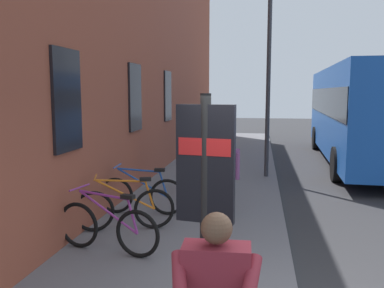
{
  "coord_description": "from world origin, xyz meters",
  "views": [
    {
      "loc": [
        -3.94,
        0.51,
        2.53
      ],
      "look_at": [
        4.34,
        1.9,
        1.45
      ],
      "focal_mm": 38.01,
      "sensor_mm": 36.0,
      "label": 1
    }
  ],
  "objects_px": {
    "pedestrian_by_facade": "(189,150)",
    "city_bus": "(361,109)",
    "street_lamp": "(269,62)",
    "pedestrian_crossing_street": "(227,168)",
    "bicycle_far_end": "(142,195)",
    "transit_info_sign": "(205,180)",
    "bicycle_under_window": "(107,227)",
    "bicycle_end_of_row": "(125,208)"
  },
  "relations": [
    {
      "from": "bicycle_far_end",
      "to": "transit_info_sign",
      "type": "xyz_separation_m",
      "value": [
        -3.91,
        -1.79,
        1.21
      ]
    },
    {
      "from": "transit_info_sign",
      "to": "pedestrian_crossing_street",
      "type": "distance_m",
      "value": 4.16
    },
    {
      "from": "bicycle_under_window",
      "to": "transit_info_sign",
      "type": "relative_size",
      "value": 0.73
    },
    {
      "from": "bicycle_end_of_row",
      "to": "street_lamp",
      "type": "height_order",
      "value": "street_lamp"
    },
    {
      "from": "bicycle_far_end",
      "to": "city_bus",
      "type": "height_order",
      "value": "city_bus"
    },
    {
      "from": "bicycle_far_end",
      "to": "pedestrian_by_facade",
      "type": "relative_size",
      "value": 1.08
    },
    {
      "from": "bicycle_far_end",
      "to": "pedestrian_crossing_street",
      "type": "distance_m",
      "value": 1.77
    },
    {
      "from": "bicycle_under_window",
      "to": "transit_info_sign",
      "type": "distance_m",
      "value": 2.87
    },
    {
      "from": "bicycle_end_of_row",
      "to": "transit_info_sign",
      "type": "bearing_deg",
      "value": -148.33
    },
    {
      "from": "bicycle_under_window",
      "to": "bicycle_end_of_row",
      "type": "xyz_separation_m",
      "value": [
        1.0,
        0.07,
        0.0
      ]
    },
    {
      "from": "city_bus",
      "to": "street_lamp",
      "type": "distance_m",
      "value": 5.0
    },
    {
      "from": "bicycle_under_window",
      "to": "pedestrian_by_facade",
      "type": "xyz_separation_m",
      "value": [
        4.02,
        -0.55,
        0.62
      ]
    },
    {
      "from": "pedestrian_by_facade",
      "to": "pedestrian_crossing_street",
      "type": "bearing_deg",
      "value": -149.91
    },
    {
      "from": "transit_info_sign",
      "to": "street_lamp",
      "type": "distance_m",
      "value": 8.21
    },
    {
      "from": "bicycle_under_window",
      "to": "pedestrian_by_facade",
      "type": "relative_size",
      "value": 1.06
    },
    {
      "from": "transit_info_sign",
      "to": "pedestrian_by_facade",
      "type": "distance_m",
      "value": 6.1
    },
    {
      "from": "pedestrian_by_facade",
      "to": "bicycle_end_of_row",
      "type": "bearing_deg",
      "value": 168.36
    },
    {
      "from": "bicycle_end_of_row",
      "to": "street_lamp",
      "type": "bearing_deg",
      "value": -26.3
    },
    {
      "from": "pedestrian_crossing_street",
      "to": "street_lamp",
      "type": "distance_m",
      "value": 4.61
    },
    {
      "from": "transit_info_sign",
      "to": "bicycle_end_of_row",
      "type": "bearing_deg",
      "value": 31.67
    },
    {
      "from": "bicycle_end_of_row",
      "to": "bicycle_far_end",
      "type": "height_order",
      "value": "same"
    },
    {
      "from": "pedestrian_by_facade",
      "to": "city_bus",
      "type": "bearing_deg",
      "value": -43.19
    },
    {
      "from": "bicycle_far_end",
      "to": "pedestrian_by_facade",
      "type": "xyz_separation_m",
      "value": [
        2.04,
        -0.6,
        0.62
      ]
    },
    {
      "from": "bicycle_far_end",
      "to": "street_lamp",
      "type": "xyz_separation_m",
      "value": [
        4.11,
        -2.49,
        2.86
      ]
    },
    {
      "from": "city_bus",
      "to": "pedestrian_by_facade",
      "type": "relative_size",
      "value": 6.44
    },
    {
      "from": "bicycle_far_end",
      "to": "city_bus",
      "type": "relative_size",
      "value": 0.17
    },
    {
      "from": "transit_info_sign",
      "to": "pedestrian_crossing_street",
      "type": "bearing_deg",
      "value": 1.75
    },
    {
      "from": "street_lamp",
      "to": "pedestrian_crossing_street",
      "type": "bearing_deg",
      "value": 168.12
    },
    {
      "from": "transit_info_sign",
      "to": "city_bus",
      "type": "bearing_deg",
      "value": -19.2
    },
    {
      "from": "bicycle_far_end",
      "to": "transit_info_sign",
      "type": "distance_m",
      "value": 4.46
    },
    {
      "from": "city_bus",
      "to": "pedestrian_crossing_street",
      "type": "height_order",
      "value": "city_bus"
    },
    {
      "from": "bicycle_end_of_row",
      "to": "pedestrian_crossing_street",
      "type": "xyz_separation_m",
      "value": [
        1.17,
        -1.69,
        0.56
      ]
    },
    {
      "from": "pedestrian_crossing_street",
      "to": "pedestrian_by_facade",
      "type": "bearing_deg",
      "value": 30.09
    },
    {
      "from": "bicycle_under_window",
      "to": "city_bus",
      "type": "height_order",
      "value": "city_bus"
    },
    {
      "from": "pedestrian_crossing_street",
      "to": "city_bus",
      "type": "bearing_deg",
      "value": -29.22
    },
    {
      "from": "bicycle_end_of_row",
      "to": "transit_info_sign",
      "type": "xyz_separation_m",
      "value": [
        -2.94,
        -1.81,
        1.21
      ]
    },
    {
      "from": "bicycle_end_of_row",
      "to": "bicycle_under_window",
      "type": "bearing_deg",
      "value": -175.95
    },
    {
      "from": "bicycle_under_window",
      "to": "city_bus",
      "type": "bearing_deg",
      "value": -31.02
    },
    {
      "from": "pedestrian_crossing_street",
      "to": "pedestrian_by_facade",
      "type": "height_order",
      "value": "pedestrian_by_facade"
    },
    {
      "from": "bicycle_under_window",
      "to": "bicycle_end_of_row",
      "type": "height_order",
      "value": "same"
    },
    {
      "from": "pedestrian_crossing_street",
      "to": "transit_info_sign",
      "type": "bearing_deg",
      "value": -178.25
    },
    {
      "from": "pedestrian_crossing_street",
      "to": "street_lamp",
      "type": "bearing_deg",
      "value": -11.88
    }
  ]
}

